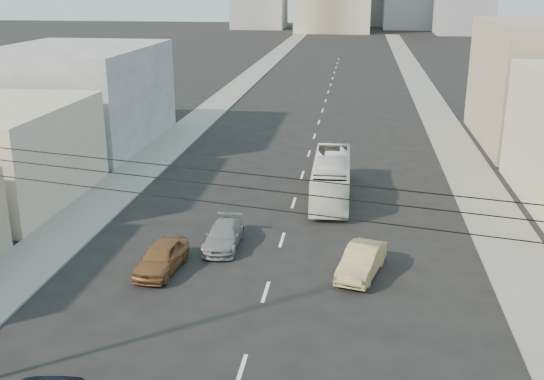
% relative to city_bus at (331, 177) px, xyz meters
% --- Properties ---
extents(sidewalk_left, '(3.50, 180.00, 0.12)m').
position_rel_city_bus_xyz_m(sidewalk_left, '(-13.97, 42.66, -1.28)').
color(sidewalk_left, gray).
rests_on(sidewalk_left, ground).
extents(sidewalk_right, '(3.50, 180.00, 0.12)m').
position_rel_city_bus_xyz_m(sidewalk_right, '(9.53, 42.66, -1.28)').
color(sidewalk_right, gray).
rests_on(sidewalk_right, ground).
extents(lane_dashes, '(0.15, 104.00, 0.01)m').
position_rel_city_bus_xyz_m(lane_dashes, '(-2.22, 25.66, -1.33)').
color(lane_dashes, silver).
rests_on(lane_dashes, ground).
extents(city_bus, '(2.41, 9.64, 2.67)m').
position_rel_city_bus_xyz_m(city_bus, '(0.00, 0.00, 0.00)').
color(city_bus, white).
rests_on(city_bus, ground).
extents(sedan_brown, '(1.95, 4.18, 1.39)m').
position_rel_city_bus_xyz_m(sedan_brown, '(-7.38, -11.85, -0.64)').
color(sedan_brown, brown).
rests_on(sedan_brown, ground).
extents(sedan_tan, '(2.46, 4.39, 1.37)m').
position_rel_city_bus_xyz_m(sedan_tan, '(1.93, -11.00, -0.65)').
color(sedan_tan, tan).
rests_on(sedan_tan, ground).
extents(sedan_grey, '(1.77, 4.19, 1.21)m').
position_rel_city_bus_xyz_m(sedan_grey, '(-5.09, -8.62, -0.73)').
color(sedan_grey, gray).
rests_on(sedan_grey, ground).
extents(overhead_wires, '(23.01, 5.02, 0.72)m').
position_rel_city_bus_xyz_m(overhead_wires, '(-2.22, -25.84, 7.63)').
color(overhead_wires, black).
rests_on(overhead_wires, ground).
extents(bldg_left_far, '(12.00, 16.00, 8.00)m').
position_rel_city_bus_xyz_m(bldg_left_far, '(-21.72, 11.66, 2.66)').
color(bldg_left_far, gray).
rests_on(bldg_left_far, ground).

